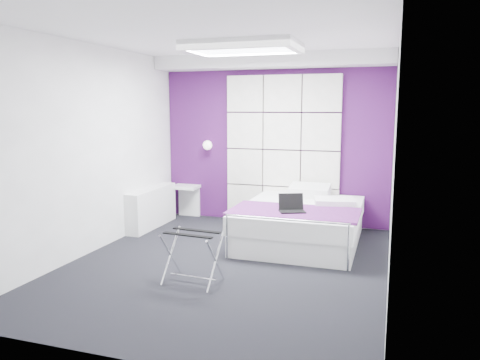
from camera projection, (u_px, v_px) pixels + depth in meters
The scene contains 15 objects.
floor at pixel (227, 265), 5.47m from camera, with size 4.40×4.40×0.00m, color black.
ceiling at pixel (226, 35), 5.07m from camera, with size 4.40×4.40×0.00m, color white.
wall_back at pixel (274, 141), 7.34m from camera, with size 3.60×3.60×0.00m, color silver.
wall_left at pixel (91, 150), 5.83m from camera, with size 4.40×4.40×0.00m, color silver.
wall_right at pixel (394, 160), 4.72m from camera, with size 4.40×4.40×0.00m, color silver.
accent_wall at pixel (274, 141), 7.33m from camera, with size 3.58×0.02×2.58m, color #42114C.
soffit at pixel (271, 61), 6.92m from camera, with size 3.58×0.50×0.20m, color white.
headboard at pixel (282, 150), 7.25m from camera, with size 1.80×0.08×2.30m, color silver, non-canonical shape.
skylight at pixel (243, 46), 5.64m from camera, with size 1.36×0.86×0.12m, color white, non-canonical shape.
wall_lamp at pixel (208, 145), 7.54m from camera, with size 0.15×0.15×0.15m, color white.
radiator at pixel (152, 208), 7.17m from camera, with size 0.22×1.20×0.60m, color white.
bed at pixel (301, 222), 6.33m from camera, with size 1.60×1.92×0.68m.
nightstand at pixel (186, 187), 7.74m from camera, with size 0.42×0.33×0.05m, color white.
luggage_rack at pixel (193, 257), 4.88m from camera, with size 0.55×0.41×0.54m.
laptop at pixel (293, 207), 5.80m from camera, with size 0.31×0.22×0.22m.
Camera 1 is at (1.79, -4.94, 1.82)m, focal length 35.00 mm.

